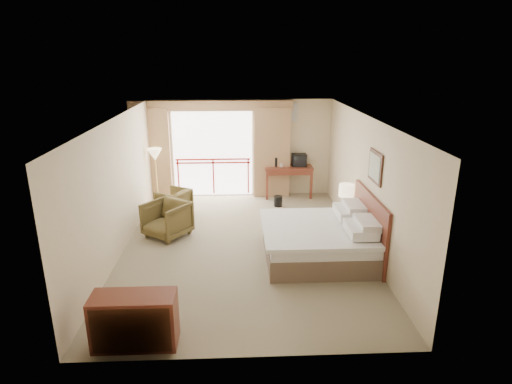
{
  "coord_description": "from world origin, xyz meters",
  "views": [
    {
      "loc": [
        -0.13,
        -8.27,
        3.89
      ],
      "look_at": [
        0.27,
        0.4,
        1.06
      ],
      "focal_mm": 30.0,
      "sensor_mm": 36.0,
      "label": 1
    }
  ],
  "objects_px": {
    "table_lamp": "(346,191)",
    "tv": "(299,160)",
    "bed": "(320,240)",
    "armchair_near": "(168,236)",
    "nightstand": "(345,222)",
    "desk": "(288,172)",
    "floor_lamp": "(155,157)",
    "armchair_far": "(175,214)",
    "dresser": "(135,320)",
    "wastebasket": "(278,201)",
    "side_table": "(168,208)"
  },
  "relations": [
    {
      "from": "wastebasket",
      "to": "armchair_near",
      "type": "height_order",
      "value": "armchair_near"
    },
    {
      "from": "floor_lamp",
      "to": "dresser",
      "type": "distance_m",
      "value": 6.0
    },
    {
      "from": "wastebasket",
      "to": "table_lamp",
      "type": "bearing_deg",
      "value": -53.99
    },
    {
      "from": "desk",
      "to": "floor_lamp",
      "type": "relative_size",
      "value": 0.88
    },
    {
      "from": "wastebasket",
      "to": "floor_lamp",
      "type": "bearing_deg",
      "value": 174.46
    },
    {
      "from": "bed",
      "to": "tv",
      "type": "relative_size",
      "value": 5.48
    },
    {
      "from": "table_lamp",
      "to": "side_table",
      "type": "xyz_separation_m",
      "value": [
        -4.06,
        0.81,
        -0.64
      ]
    },
    {
      "from": "nightstand",
      "to": "bed",
      "type": "bearing_deg",
      "value": -126.84
    },
    {
      "from": "wastebasket",
      "to": "armchair_near",
      "type": "xyz_separation_m",
      "value": [
        -2.64,
        -1.83,
        -0.14
      ]
    },
    {
      "from": "armchair_near",
      "to": "dresser",
      "type": "distance_m",
      "value": 3.77
    },
    {
      "from": "wastebasket",
      "to": "dresser",
      "type": "xyz_separation_m",
      "value": [
        -2.52,
        -5.58,
        0.24
      ]
    },
    {
      "from": "bed",
      "to": "table_lamp",
      "type": "xyz_separation_m",
      "value": [
        0.78,
        1.2,
        0.62
      ]
    },
    {
      "from": "nightstand",
      "to": "table_lamp",
      "type": "bearing_deg",
      "value": 87.33
    },
    {
      "from": "armchair_far",
      "to": "nightstand",
      "type": "bearing_deg",
      "value": 101.04
    },
    {
      "from": "bed",
      "to": "armchair_near",
      "type": "relative_size",
      "value": 2.45
    },
    {
      "from": "table_lamp",
      "to": "dresser",
      "type": "xyz_separation_m",
      "value": [
        -3.84,
        -3.75,
        -0.61
      ]
    },
    {
      "from": "table_lamp",
      "to": "wastebasket",
      "type": "distance_m",
      "value": 2.41
    },
    {
      "from": "floor_lamp",
      "to": "dresser",
      "type": "relative_size",
      "value": 1.33
    },
    {
      "from": "tv",
      "to": "floor_lamp",
      "type": "relative_size",
      "value": 0.25
    },
    {
      "from": "tv",
      "to": "desk",
      "type": "bearing_deg",
      "value": 173.43
    },
    {
      "from": "bed",
      "to": "armchair_near",
      "type": "height_order",
      "value": "bed"
    },
    {
      "from": "wastebasket",
      "to": "armchair_far",
      "type": "height_order",
      "value": "armchair_far"
    },
    {
      "from": "side_table",
      "to": "tv",
      "type": "bearing_deg",
      "value": 28.62
    },
    {
      "from": "floor_lamp",
      "to": "armchair_near",
      "type": "bearing_deg",
      "value": -74.94
    },
    {
      "from": "wastebasket",
      "to": "desk",
      "type": "bearing_deg",
      "value": 68.34
    },
    {
      "from": "bed",
      "to": "nightstand",
      "type": "distance_m",
      "value": 1.39
    },
    {
      "from": "side_table",
      "to": "floor_lamp",
      "type": "xyz_separation_m",
      "value": [
        -0.48,
        1.32,
        0.96
      ]
    },
    {
      "from": "dresser",
      "to": "bed",
      "type": "bearing_deg",
      "value": 38.66
    },
    {
      "from": "table_lamp",
      "to": "armchair_near",
      "type": "distance_m",
      "value": 4.09
    },
    {
      "from": "desk",
      "to": "wastebasket",
      "type": "bearing_deg",
      "value": -112.28
    },
    {
      "from": "desk",
      "to": "armchair_far",
      "type": "bearing_deg",
      "value": -156.18
    },
    {
      "from": "desk",
      "to": "wastebasket",
      "type": "relative_size",
      "value": 4.78
    },
    {
      "from": "armchair_near",
      "to": "dresser",
      "type": "height_order",
      "value": "dresser"
    },
    {
      "from": "desk",
      "to": "floor_lamp",
      "type": "height_order",
      "value": "floor_lamp"
    },
    {
      "from": "side_table",
      "to": "dresser",
      "type": "relative_size",
      "value": 0.45
    },
    {
      "from": "tv",
      "to": "dresser",
      "type": "height_order",
      "value": "tv"
    },
    {
      "from": "table_lamp",
      "to": "armchair_near",
      "type": "xyz_separation_m",
      "value": [
        -3.97,
        -0.0,
        -0.99
      ]
    },
    {
      "from": "table_lamp",
      "to": "armchair_far",
      "type": "distance_m",
      "value": 4.34
    },
    {
      "from": "nightstand",
      "to": "wastebasket",
      "type": "relative_size",
      "value": 1.93
    },
    {
      "from": "table_lamp",
      "to": "tv",
      "type": "bearing_deg",
      "value": 104.05
    },
    {
      "from": "bed",
      "to": "wastebasket",
      "type": "bearing_deg",
      "value": 100.21
    },
    {
      "from": "nightstand",
      "to": "table_lamp",
      "type": "distance_m",
      "value": 0.73
    },
    {
      "from": "armchair_far",
      "to": "floor_lamp",
      "type": "xyz_separation_m",
      "value": [
        -0.54,
        0.79,
        1.32
      ]
    },
    {
      "from": "floor_lamp",
      "to": "armchair_far",
      "type": "bearing_deg",
      "value": -55.75
    },
    {
      "from": "armchair_far",
      "to": "dresser",
      "type": "height_order",
      "value": "dresser"
    },
    {
      "from": "wastebasket",
      "to": "armchair_far",
      "type": "bearing_deg",
      "value": -169.9
    },
    {
      "from": "wastebasket",
      "to": "dresser",
      "type": "bearing_deg",
      "value": -114.29
    },
    {
      "from": "nightstand",
      "to": "table_lamp",
      "type": "xyz_separation_m",
      "value": [
        0.0,
        0.05,
        0.72
      ]
    },
    {
      "from": "armchair_near",
      "to": "side_table",
      "type": "xyz_separation_m",
      "value": [
        -0.09,
        0.82,
        0.35
      ]
    },
    {
      "from": "armchair_near",
      "to": "floor_lamp",
      "type": "distance_m",
      "value": 2.58
    }
  ]
}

